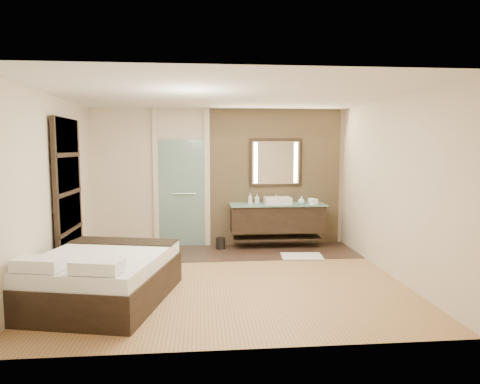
{
  "coord_description": "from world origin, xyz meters",
  "views": [
    {
      "loc": [
        -0.38,
        -6.2,
        1.96
      ],
      "look_at": [
        0.25,
        0.6,
        1.24
      ],
      "focal_mm": 32.0,
      "sensor_mm": 36.0,
      "label": 1
    }
  ],
  "objects": [
    {
      "name": "floor",
      "position": [
        0.0,
        0.0,
        0.0
      ],
      "size": [
        5.0,
        5.0,
        0.0
      ],
      "primitive_type": "plane",
      "color": "olive",
      "rests_on": "ground"
    },
    {
      "name": "bed",
      "position": [
        -1.65,
        -0.76,
        0.31
      ],
      "size": [
        1.95,
        2.24,
        0.75
      ],
      "rotation": [
        0.0,
        0.0,
        -0.23
      ],
      "color": "black",
      "rests_on": "floor"
    },
    {
      "name": "soap_bottle_c",
      "position": [
        1.55,
        1.8,
        0.94
      ],
      "size": [
        0.15,
        0.15,
        0.15
      ],
      "primitive_type": "imported",
      "rotation": [
        0.0,
        0.0,
        0.3
      ],
      "color": "#BEF0EA",
      "rests_on": "vanity"
    },
    {
      "name": "mirror_unit",
      "position": [
        1.1,
        2.16,
        1.65
      ],
      "size": [
        1.06,
        0.04,
        0.96
      ],
      "color": "black",
      "rests_on": "stone_wall"
    },
    {
      "name": "tissue_box",
      "position": [
        1.78,
        1.79,
        0.92
      ],
      "size": [
        0.15,
        0.15,
        0.1
      ],
      "primitive_type": "cube",
      "rotation": [
        0.0,
        0.0,
        0.35
      ],
      "color": "white",
      "rests_on": "vanity"
    },
    {
      "name": "waste_bin",
      "position": [
        -0.01,
        1.85,
        0.11
      ],
      "size": [
        0.23,
        0.23,
        0.23
      ],
      "primitive_type": "cylinder",
      "rotation": [
        0.0,
        0.0,
        0.33
      ],
      "color": "black",
      "rests_on": "floor"
    },
    {
      "name": "vanity",
      "position": [
        1.1,
        1.92,
        0.58
      ],
      "size": [
        1.85,
        0.55,
        0.88
      ],
      "color": "black",
      "rests_on": "stone_wall"
    },
    {
      "name": "soap_bottle_b",
      "position": [
        0.71,
        1.99,
        0.96
      ],
      "size": [
        0.09,
        0.09,
        0.18
      ],
      "primitive_type": "imported",
      "rotation": [
        0.0,
        0.0,
        -0.11
      ],
      "color": "#B2B2B2",
      "rests_on": "vanity"
    },
    {
      "name": "soap_bottle_a",
      "position": [
        0.56,
        1.89,
        0.97
      ],
      "size": [
        0.09,
        0.09,
        0.21
      ],
      "primitive_type": "imported",
      "rotation": [
        0.0,
        0.0,
        -0.07
      ],
      "color": "silver",
      "rests_on": "vanity"
    },
    {
      "name": "frosted_door",
      "position": [
        -0.75,
        2.2,
        1.14
      ],
      "size": [
        1.1,
        0.12,
        2.7
      ],
      "color": "silver",
      "rests_on": "floor"
    },
    {
      "name": "stone_wall",
      "position": [
        1.1,
        2.21,
        1.35
      ],
      "size": [
        2.6,
        0.08,
        2.7
      ],
      "primitive_type": "cube",
      "color": "tan",
      "rests_on": "floor"
    },
    {
      "name": "tile_strip",
      "position": [
        0.6,
        1.6,
        0.01
      ],
      "size": [
        3.8,
        1.3,
        0.01
      ],
      "primitive_type": "cube",
      "color": "#33231C",
      "rests_on": "floor"
    },
    {
      "name": "cup",
      "position": [
        1.77,
        1.97,
        0.91
      ],
      "size": [
        0.13,
        0.13,
        0.09
      ],
      "primitive_type": "imported",
      "rotation": [
        0.0,
        0.0,
        -0.1
      ],
      "color": "white",
      "rests_on": "vanity"
    },
    {
      "name": "shoji_partition",
      "position": [
        -2.43,
        0.6,
        1.21
      ],
      "size": [
        0.06,
        1.2,
        2.4
      ],
      "color": "black",
      "rests_on": "floor"
    },
    {
      "name": "bath_mat",
      "position": [
        1.41,
        1.13,
        0.02
      ],
      "size": [
        0.76,
        0.57,
        0.02
      ],
      "primitive_type": "cube",
      "rotation": [
        0.0,
        0.0,
        -0.09
      ],
      "color": "silver",
      "rests_on": "floor"
    }
  ]
}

